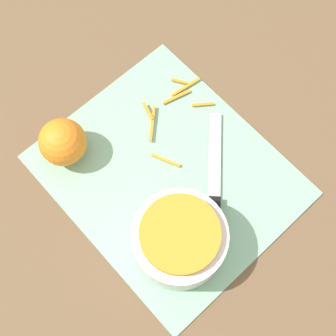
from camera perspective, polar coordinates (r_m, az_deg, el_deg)
name	(u,v)px	position (r m, az deg, el deg)	size (l,w,h in m)	color
ground_plane	(168,175)	(0.81, 0.00, -0.87)	(4.00, 4.00, 0.00)	brown
cutting_board	(168,175)	(0.81, 0.00, -0.80)	(0.41, 0.34, 0.01)	#84B793
bowl_speckled	(179,239)	(0.73, 1.39, -8.69)	(0.15, 0.15, 0.09)	silver
knife	(214,205)	(0.78, 5.63, -4.48)	(0.19, 0.19, 0.02)	black
orange_left	(63,142)	(0.80, -12.70, 3.10)	(0.08, 0.08, 0.08)	orange
peel_pile	(172,110)	(0.85, 0.51, 7.04)	(0.14, 0.17, 0.01)	orange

